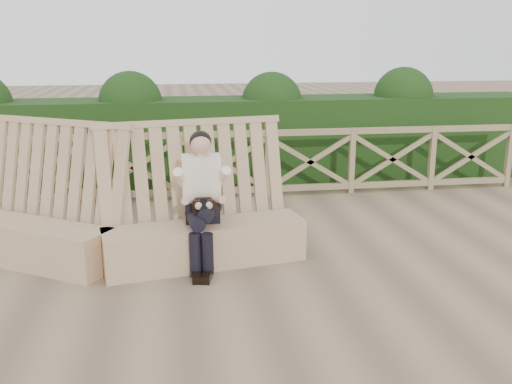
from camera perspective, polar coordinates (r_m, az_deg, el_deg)
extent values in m
plane|color=brown|center=(6.10, 0.21, -9.18)|extent=(60.00, 60.00, 0.00)
cube|color=#9D815A|center=(7.14, -22.26, -4.58)|extent=(2.19, 1.65, 0.49)
cube|color=#9D815A|center=(7.17, -21.18, 0.39)|extent=(2.16, 1.61, 1.60)
cube|color=#9D815A|center=(6.56, -5.10, -5.18)|extent=(2.33, 0.90, 0.49)
cube|color=#9D815A|center=(6.64, -5.79, 0.24)|extent=(2.32, 0.86, 1.60)
cube|color=black|center=(6.54, -5.38, -1.91)|extent=(0.39, 0.28, 0.24)
cube|color=#F2E6C7|center=(6.50, -5.49, 1.32)|extent=(0.43, 0.31, 0.57)
sphere|color=tan|center=(6.37, -5.55, 4.79)|extent=(0.23, 0.23, 0.23)
sphere|color=black|center=(6.40, -5.57, 5.03)|extent=(0.25, 0.25, 0.25)
cylinder|color=black|center=(6.33, -6.14, -2.71)|extent=(0.17, 0.50, 0.16)
cylinder|color=black|center=(6.34, -4.61, -1.94)|extent=(0.17, 0.50, 0.18)
cylinder|color=black|center=(6.22, -6.07, -6.35)|extent=(0.13, 0.13, 0.49)
cylinder|color=black|center=(6.20, -4.86, -6.37)|extent=(0.13, 0.13, 0.49)
cube|color=black|center=(6.21, -5.98, -8.42)|extent=(0.10, 0.26, 0.09)
cube|color=black|center=(6.19, -4.96, -8.45)|extent=(0.10, 0.26, 0.09)
cube|color=black|center=(6.33, -5.12, -1.46)|extent=(0.28, 0.16, 0.18)
cube|color=black|center=(6.15, -5.24, -1.34)|extent=(0.08, 0.10, 0.13)
cube|color=olive|center=(9.16, -3.26, 5.79)|extent=(10.10, 0.07, 0.10)
cube|color=olive|center=(9.35, -3.18, 0.16)|extent=(10.10, 0.07, 0.10)
cube|color=black|center=(10.38, -3.90, 5.18)|extent=(12.00, 1.20, 1.50)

